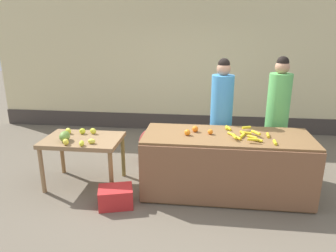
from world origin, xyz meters
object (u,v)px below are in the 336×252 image
(vendor_woman_blue_shirt, at_px, (221,117))
(produce_sack, at_px, (148,146))
(vendor_woman_green_shirt, at_px, (277,117))
(produce_crate, at_px, (116,197))

(vendor_woman_blue_shirt, distance_m, produce_sack, 1.37)
(vendor_woman_blue_shirt, height_order, produce_sack, vendor_woman_blue_shirt)
(vendor_woman_blue_shirt, xyz_separation_m, vendor_woman_green_shirt, (0.85, 0.03, 0.02))
(vendor_woman_green_shirt, xyz_separation_m, produce_sack, (-2.05, 0.17, -0.64))
(produce_crate, relative_size, produce_sack, 0.75)
(produce_crate, bearing_deg, vendor_woman_green_shirt, 29.56)
(produce_sack, bearing_deg, vendor_woman_green_shirt, -4.88)
(produce_sack, bearing_deg, vendor_woman_blue_shirt, -9.65)
(produce_crate, bearing_deg, produce_sack, 82.87)
(vendor_woman_green_shirt, height_order, produce_sack, vendor_woman_green_shirt)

